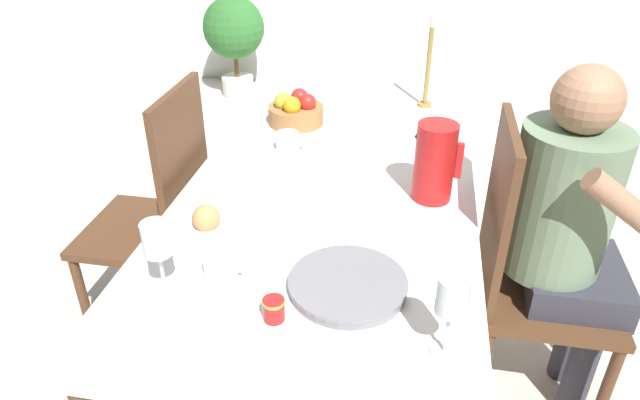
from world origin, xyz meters
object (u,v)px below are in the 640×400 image
Objects in this scene: person_seated at (569,223)px; jam_jar_amber at (274,308)px; fruit_bowl at (296,111)px; chair_person_side at (525,271)px; wine_glass_juice at (452,300)px; teacup_near_person at (221,268)px; serving_tray at (348,285)px; potted_plant at (234,33)px; red_pitcher at (435,162)px; jam_jar_red at (457,304)px; chair_opposite at (160,215)px; teacup_across at (288,144)px; bread_plate at (207,224)px; candlestick_tall at (428,71)px; wine_glass_water at (157,242)px.

jam_jar_amber is (-0.75, -0.59, 0.06)m from person_seated.
fruit_bowl is at bearing 100.03° from jam_jar_amber.
wine_glass_juice is at bearing -24.35° from chair_person_side.
teacup_near_person is 0.32m from serving_tray.
serving_tray is at bearing 1.98° from teacup_near_person.
person_seated is 3.31m from potted_plant.
jam_jar_amber is at bearing -79.97° from fruit_bowl.
red_pitcher is 0.72m from teacup_near_person.
serving_tray is 5.27× the size of jam_jar_red.
fruit_bowl is (-0.20, 1.12, 0.02)m from jam_jar_amber.
jam_jar_amber is 1.13m from fruit_bowl.
chair_person_side is 0.91m from jam_jar_amber.
teacup_across is at bearing -68.45° from chair_opposite.
red_pitcher is 1.09× the size of bread_plate.
chair_opposite is 2.61× the size of candlestick_tall.
candlestick_tall is (0.59, 1.35, 0.01)m from wine_glass_water.
chair_opposite is at bearing 132.07° from jam_jar_amber.
chair_person_side is at bearing 28.75° from teacup_near_person.
bread_plate reaches higher than jam_jar_amber.
jam_jar_red is 0.07× the size of potted_plant.
bread_plate is (0.01, 0.28, -0.13)m from wine_glass_water.
jam_jar_red reaches higher than serving_tray.
fruit_bowl is (0.09, 1.07, -0.09)m from wine_glass_water.
person_seated reaches higher than wine_glass_water.
fruit_bowl is (0.08, 0.79, 0.03)m from bread_plate.
teacup_near_person is (-0.55, 0.16, -0.11)m from wine_glass_juice.
person_seated is at bearing 59.27° from wine_glass_juice.
candlestick_tall is (-0.45, 0.81, 0.18)m from person_seated.
teacup_across is at bearing 126.98° from jam_jar_red.
chair_person_side is 0.71m from serving_tray.
person_seated is (0.10, 0.02, 0.18)m from chair_person_side.
potted_plant is (-0.89, 2.95, -0.25)m from bread_plate.
jam_jar_amber is at bearing -118.94° from red_pitcher.
jam_jar_amber is (-0.15, -0.13, 0.02)m from serving_tray.
bread_plate is at bearing -95.92° from fruit_bowl.
wine_glass_juice reaches higher than teacup_across.
bread_plate is 4.07× the size of jam_jar_red.
red_pitcher is (-0.32, 0.05, 0.34)m from chair_person_side.
chair_person_side is 0.97m from candlestick_tall.
potted_plant is (-1.83, 2.70, -0.02)m from chair_person_side.
teacup_near_person and teacup_across have the same top height.
wine_glass_juice is (-0.28, -0.61, 0.36)m from chair_person_side.
chair_opposite reaches higher than serving_tray.
bread_plate is at bearing -74.95° from chair_person_side.
jam_jar_amber is (0.62, -0.68, 0.24)m from chair_opposite.
fruit_bowl is at bearing 96.26° from teacup_across.
serving_tray is (-0.51, -0.44, 0.23)m from chair_person_side.
bread_plate is 4.07× the size of jam_jar_amber.
wine_glass_juice is 1.37× the size of teacup_across.
person_seated reaches higher than teacup_near_person.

